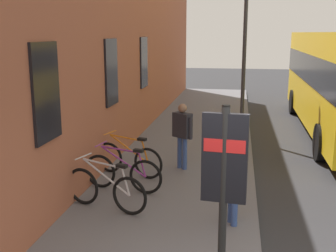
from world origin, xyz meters
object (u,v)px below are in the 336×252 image
(bicycle_beside_lamp, at_px, (128,159))
(transit_info_sign, at_px, (224,171))
(pedestrian_near_bus, at_px, (234,172))
(street_lamp, at_px, (245,37))
(pedestrian_by_facade, at_px, (182,129))
(bicycle_far_end, at_px, (123,173))
(bicycle_mid_rack, at_px, (106,189))

(bicycle_beside_lamp, height_order, transit_info_sign, transit_info_sign)
(pedestrian_near_bus, distance_m, street_lamp, 6.89)
(bicycle_beside_lamp, xyz_separation_m, pedestrian_by_facade, (0.69, -1.15, 0.58))
(bicycle_far_end, bearing_deg, bicycle_beside_lamp, 7.81)
(bicycle_mid_rack, distance_m, bicycle_far_end, 0.97)
(bicycle_mid_rack, xyz_separation_m, bicycle_beside_lamp, (1.91, 0.08, 0.00))
(bicycle_beside_lamp, height_order, street_lamp, street_lamp)
(bicycle_far_end, height_order, street_lamp, street_lamp)
(pedestrian_by_facade, bearing_deg, bicycle_far_end, 148.20)
(bicycle_far_end, relative_size, pedestrian_near_bus, 1.14)
(bicycle_beside_lamp, relative_size, pedestrian_near_bus, 1.12)
(pedestrian_by_facade, bearing_deg, bicycle_mid_rack, 157.68)
(bicycle_far_end, distance_m, pedestrian_by_facade, 2.02)
(bicycle_mid_rack, height_order, bicycle_beside_lamp, same)
(bicycle_far_end, relative_size, street_lamp, 0.34)
(bicycle_mid_rack, xyz_separation_m, pedestrian_near_bus, (-0.21, -2.33, 0.55))
(bicycle_mid_rack, xyz_separation_m, pedestrian_by_facade, (2.60, -1.07, 0.58))
(bicycle_far_end, distance_m, transit_info_sign, 3.97)
(bicycle_mid_rack, relative_size, pedestrian_near_bus, 1.11)
(pedestrian_by_facade, distance_m, pedestrian_near_bus, 3.08)
(bicycle_mid_rack, bearing_deg, transit_info_sign, -133.90)
(bicycle_mid_rack, relative_size, bicycle_beside_lamp, 1.00)
(bicycle_far_end, bearing_deg, bicycle_mid_rack, 176.90)
(pedestrian_by_facade, xyz_separation_m, street_lamp, (3.74, -1.42, 2.10))
(bicycle_beside_lamp, height_order, pedestrian_by_facade, pedestrian_by_facade)
(bicycle_mid_rack, bearing_deg, pedestrian_by_facade, -22.32)
(bicycle_far_end, distance_m, bicycle_beside_lamp, 0.95)
(transit_info_sign, height_order, pedestrian_near_bus, transit_info_sign)
(bicycle_beside_lamp, bearing_deg, bicycle_mid_rack, -177.67)
(bicycle_far_end, relative_size, transit_info_sign, 0.73)
(bicycle_mid_rack, distance_m, transit_info_sign, 3.30)
(bicycle_beside_lamp, bearing_deg, pedestrian_near_bus, -131.42)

